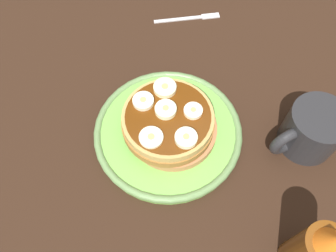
{
  "coord_description": "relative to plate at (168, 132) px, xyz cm",
  "views": [
    {
      "loc": [
        10.44,
        22.91,
        47.68
      ],
      "look_at": [
        0.0,
        0.0,
        2.96
      ],
      "focal_mm": 36.22,
      "sensor_mm": 36.0,
      "label": 1
    }
  ],
  "objects": [
    {
      "name": "banana_slice_1",
      "position": [
        -0.65,
        4.53,
        5.31
      ],
      "size": [
        3.17,
        3.17,
        1.05
      ],
      "color": "#EFEFC2",
      "rests_on": "pancake_stack"
    },
    {
      "name": "syrup_bottle",
      "position": [
        -7.73,
        23.96,
        5.1
      ],
      "size": [
        5.09,
        5.09,
        13.73
      ],
      "color": "brown",
      "rests_on": "ground_plane"
    },
    {
      "name": "banana_slice_5",
      "position": [
        -3.53,
        0.97,
        5.22
      ],
      "size": [
        2.75,
        2.75,
        0.86
      ],
      "color": "#FEE9BF",
      "rests_on": "pancake_stack"
    },
    {
      "name": "banana_slice_3",
      "position": [
        2.36,
        -3.55,
        5.25
      ],
      "size": [
        3.15,
        3.15,
        0.93
      ],
      "color": "beige",
      "rests_on": "pancake_stack"
    },
    {
      "name": "coffee_mug",
      "position": [
        -18.69,
        9.89,
        2.82
      ],
      "size": [
        11.65,
        8.54,
        7.58
      ],
      "color": "#262628",
      "rests_on": "ground_plane"
    },
    {
      "name": "fork",
      "position": [
        -14.9,
        -21.76,
        -0.84
      ],
      "size": [
        12.76,
        4.57,
        0.5
      ],
      "color": "silver",
      "rests_on": "ground_plane"
    },
    {
      "name": "ground_plane",
      "position": [
        0.0,
        0.0,
        -2.59
      ],
      "size": [
        140.0,
        140.0,
        3.0
      ],
      "primitive_type": "cube",
      "color": "black"
    },
    {
      "name": "pancake_stack",
      "position": [
        -0.44,
        0.19,
        2.78
      ],
      "size": [
        13.87,
        14.08,
        4.39
      ],
      "color": "#B17447",
      "rests_on": "plate"
    },
    {
      "name": "banana_slice_4",
      "position": [
        -1.48,
        -4.37,
        5.28
      ],
      "size": [
        3.46,
        3.46,
        0.99
      ],
      "color": "#F5EBB3",
      "rests_on": "pancake_stack"
    },
    {
      "name": "plate",
      "position": [
        0.0,
        0.0,
        0.0
      ],
      "size": [
        23.07,
        23.07,
        2.01
      ],
      "color": "#72B74C",
      "rests_on": "ground_plane"
    },
    {
      "name": "banana_slice_2",
      "position": [
        3.64,
        2.39,
        5.14
      ],
      "size": [
        3.39,
        3.39,
        0.71
      ],
      "color": "#EFECC0",
      "rests_on": "pancake_stack"
    },
    {
      "name": "banana_slice_0",
      "position": [
        0.37,
        -0.81,
        5.32
      ],
      "size": [
        3.15,
        3.15,
        1.07
      ],
      "color": "#EDF4BE",
      "rests_on": "pancake_stack"
    }
  ]
}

